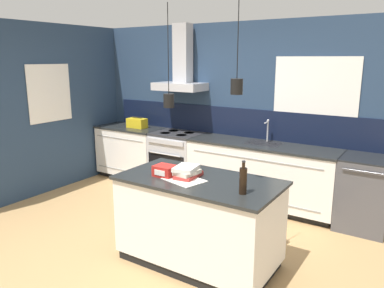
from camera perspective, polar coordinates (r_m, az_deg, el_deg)
name	(u,v)px	position (r m, az deg, el deg)	size (l,w,h in m)	color
ground_plane	(151,240)	(4.55, -6.33, -14.28)	(16.00, 16.00, 0.00)	tan
wall_back	(229,106)	(5.80, 5.61, 5.74)	(5.60, 2.19, 2.60)	navy
wall_left	(57,108)	(6.35, -19.85, 5.20)	(0.08, 3.80, 2.60)	navy
counter_run_left	(132,152)	(6.69, -9.10, -1.19)	(1.19, 0.64, 0.91)	black
counter_run_sink	(261,174)	(5.43, 10.47, -4.59)	(2.14, 0.64, 1.23)	black
oven_range	(177,160)	(6.09, -2.26, -2.49)	(0.78, 0.66, 0.91)	#B5B5BA
dishwasher	(364,193)	(5.10, 24.72, -6.82)	(0.58, 0.65, 0.91)	#4C4C51
kitchen_island	(199,221)	(3.89, 1.05, -11.64)	(1.62, 0.86, 0.91)	black
bottle_on_island	(243,180)	(3.31, 7.79, -5.49)	(0.07, 0.07, 0.30)	black
book_stack	(187,172)	(3.74, -0.74, -4.29)	(0.25, 0.33, 0.12)	#B2332D
red_supply_box	(165,171)	(3.80, -4.16, -4.09)	(0.21, 0.18, 0.11)	red
paper_pile	(184,180)	(3.68, -1.20, -5.48)	(0.44, 0.37, 0.01)	silver
yellow_toolbox	(137,123)	(6.49, -8.38, 3.18)	(0.34, 0.18, 0.19)	gold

